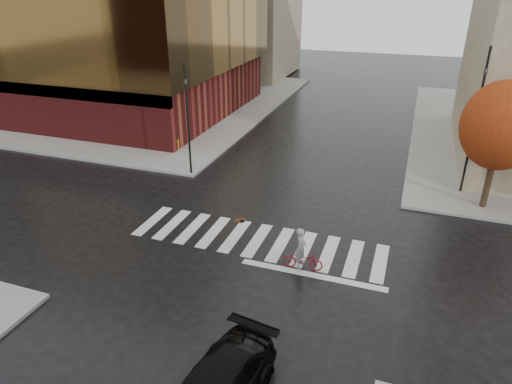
# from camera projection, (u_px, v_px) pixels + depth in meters

# --- Properties ---
(ground) EXTENTS (120.00, 120.00, 0.00)m
(ground) POSITION_uv_depth(u_px,v_px,m) (254.00, 246.00, 20.49)
(ground) COLOR black
(ground) RESTS_ON ground
(sidewalk_nw) EXTENTS (30.00, 30.00, 0.15)m
(sidewalk_nw) POSITION_uv_depth(u_px,v_px,m) (125.00, 99.00, 44.68)
(sidewalk_nw) COLOR gray
(sidewalk_nw) RESTS_ON ground
(crosswalk) EXTENTS (12.00, 3.00, 0.01)m
(crosswalk) POSITION_uv_depth(u_px,v_px,m) (257.00, 240.00, 20.91)
(crosswalk) COLOR silver
(crosswalk) RESTS_ON ground
(office_glass) EXTENTS (27.00, 19.00, 16.00)m
(office_glass) POSITION_uv_depth(u_px,v_px,m) (83.00, 11.00, 38.90)
(office_glass) COLOR maroon
(office_glass) RESTS_ON sidewalk_nw
(tree_ne_a) EXTENTS (3.80, 3.80, 6.50)m
(tree_ne_a) POSITION_uv_depth(u_px,v_px,m) (502.00, 126.00, 21.86)
(tree_ne_a) COLOR black
(tree_ne_a) RESTS_ON sidewalk_ne
(cyclist) EXTENTS (1.69, 0.70, 1.88)m
(cyclist) POSITION_uv_depth(u_px,v_px,m) (302.00, 255.00, 18.61)
(cyclist) COLOR maroon
(cyclist) RESTS_ON ground
(traffic_light_nw) EXTENTS (0.16, 0.14, 6.53)m
(traffic_light_nw) POSITION_uv_depth(u_px,v_px,m) (187.00, 114.00, 26.13)
(traffic_light_nw) COLOR black
(traffic_light_nw) RESTS_ON sidewalk_nw
(traffic_light_ne) EXTENTS (0.18, 0.21, 7.77)m
(traffic_light_ne) POSITION_uv_depth(u_px,v_px,m) (477.00, 112.00, 23.45)
(traffic_light_ne) COLOR black
(traffic_light_ne) RESTS_ON sidewalk_ne
(fire_hydrant) EXTENTS (0.28, 0.28, 0.79)m
(fire_hydrant) POSITION_uv_depth(u_px,v_px,m) (177.00, 143.00, 31.28)
(fire_hydrant) COLOR gold
(fire_hydrant) RESTS_ON sidewalk_nw
(manhole) EXTENTS (0.68, 0.68, 0.01)m
(manhole) POSITION_uv_depth(u_px,v_px,m) (240.00, 220.00, 22.62)
(manhole) COLOR #472F19
(manhole) RESTS_ON ground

